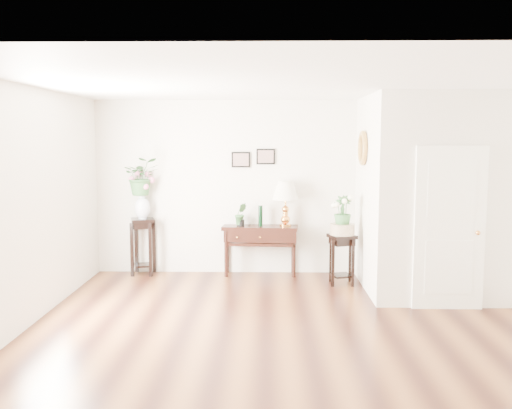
{
  "coord_description": "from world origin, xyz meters",
  "views": [
    {
      "loc": [
        -0.22,
        -6.44,
        2.19
      ],
      "look_at": [
        -0.38,
        1.3,
        1.29
      ],
      "focal_mm": 40.0,
      "sensor_mm": 36.0,
      "label": 1
    }
  ],
  "objects_px": {
    "console_table": "(260,250)",
    "table_lamp": "(285,204)",
    "plant_stand_b": "(342,259)",
    "plant_stand_a": "(143,247)"
  },
  "relations": [
    {
      "from": "console_table",
      "to": "table_lamp",
      "type": "relative_size",
      "value": 1.64
    },
    {
      "from": "console_table",
      "to": "plant_stand_b",
      "type": "xyz_separation_m",
      "value": [
        1.24,
        -0.56,
        -0.02
      ]
    },
    {
      "from": "plant_stand_a",
      "to": "plant_stand_b",
      "type": "bearing_deg",
      "value": -10.23
    },
    {
      "from": "table_lamp",
      "to": "plant_stand_b",
      "type": "xyz_separation_m",
      "value": [
        0.83,
        -0.56,
        -0.77
      ]
    },
    {
      "from": "table_lamp",
      "to": "console_table",
      "type": "bearing_deg",
      "value": 180.0
    },
    {
      "from": "plant_stand_b",
      "to": "console_table",
      "type": "bearing_deg",
      "value": 155.52
    },
    {
      "from": "table_lamp",
      "to": "plant_stand_b",
      "type": "distance_m",
      "value": 1.27
    },
    {
      "from": "console_table",
      "to": "plant_stand_a",
      "type": "distance_m",
      "value": 1.89
    },
    {
      "from": "console_table",
      "to": "plant_stand_b",
      "type": "height_order",
      "value": "console_table"
    },
    {
      "from": "table_lamp",
      "to": "plant_stand_a",
      "type": "xyz_separation_m",
      "value": [
        -2.29,
        0.0,
        -0.69
      ]
    }
  ]
}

